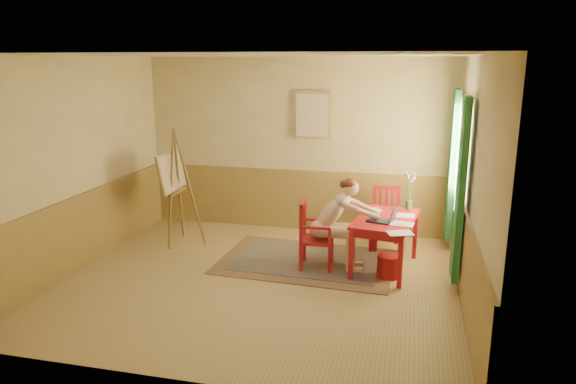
% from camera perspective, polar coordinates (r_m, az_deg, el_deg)
% --- Properties ---
extents(room, '(5.04, 4.54, 2.84)m').
position_cam_1_polar(room, '(6.43, -3.30, 1.99)').
color(room, tan).
rests_on(room, ground).
extents(wainscot, '(5.00, 4.50, 1.00)m').
position_cam_1_polar(wainscot, '(7.40, -1.45, -3.57)').
color(wainscot, olive).
rests_on(wainscot, room).
extents(window, '(0.12, 2.01, 2.20)m').
position_cam_1_polar(window, '(7.28, 17.90, 2.32)').
color(window, white).
rests_on(window, room).
extents(wall_portrait, '(0.60, 0.05, 0.76)m').
position_cam_1_polar(wall_portrait, '(8.41, 2.62, 8.30)').
color(wall_portrait, tan).
rests_on(wall_portrait, room).
extents(rug, '(2.47, 1.71, 0.02)m').
position_cam_1_polar(rug, '(7.44, 2.05, -7.50)').
color(rug, '#8C7251').
rests_on(rug, room).
extents(table, '(0.90, 1.30, 0.72)m').
position_cam_1_polar(table, '(7.12, 10.54, -3.43)').
color(table, red).
rests_on(table, room).
extents(chair_left, '(0.46, 0.45, 0.93)m').
position_cam_1_polar(chair_left, '(7.09, 2.76, -4.67)').
color(chair_left, red).
rests_on(chair_left, room).
extents(chair_back, '(0.47, 0.48, 0.91)m').
position_cam_1_polar(chair_back, '(8.01, 10.63, -2.77)').
color(chair_back, red).
rests_on(chair_back, room).
extents(figure, '(0.95, 0.43, 1.26)m').
position_cam_1_polar(figure, '(7.01, 5.37, -2.99)').
color(figure, beige).
rests_on(figure, room).
extents(laptop, '(0.41, 0.31, 0.22)m').
position_cam_1_polar(laptop, '(6.88, 10.37, -2.87)').
color(laptop, '#1E2338').
rests_on(laptop, table).
extents(papers, '(0.80, 1.25, 0.00)m').
position_cam_1_polar(papers, '(6.99, 11.32, -2.99)').
color(papers, white).
rests_on(papers, table).
extents(vase, '(0.18, 0.26, 0.53)m').
position_cam_1_polar(vase, '(7.47, 13.00, -0.10)').
color(vase, '#3F724C').
rests_on(vase, table).
extents(wastebasket, '(0.31, 0.31, 0.30)m').
position_cam_1_polar(wastebasket, '(7.00, 10.78, -7.92)').
color(wastebasket, red).
rests_on(wastebasket, room).
extents(easel, '(0.59, 0.79, 1.78)m').
position_cam_1_polar(easel, '(8.09, -12.27, 1.68)').
color(easel, brown).
rests_on(easel, room).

